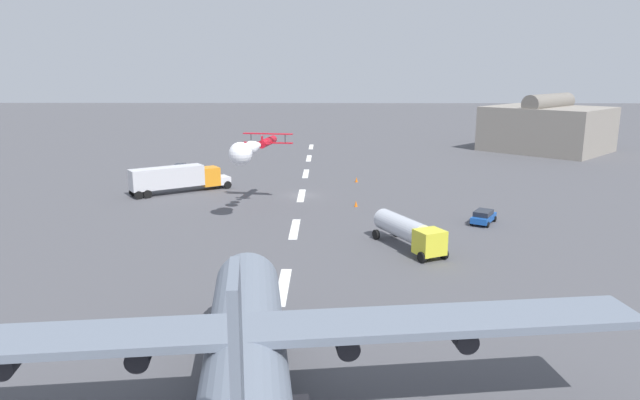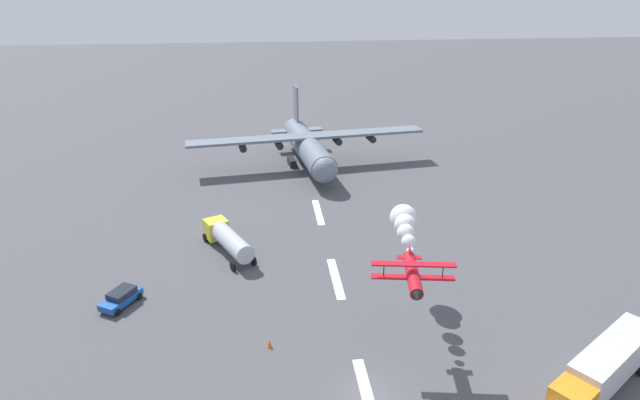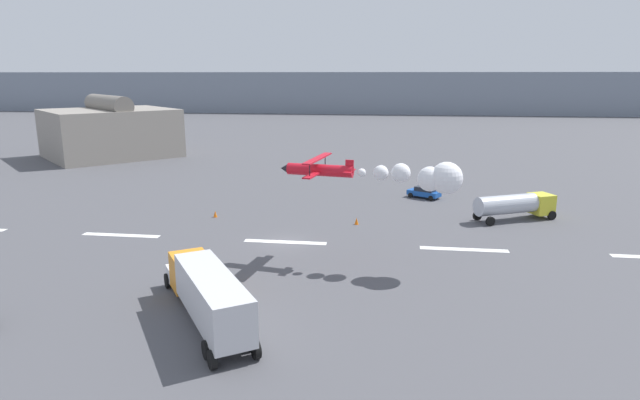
{
  "view_description": "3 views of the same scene",
  "coord_description": "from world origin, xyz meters",
  "views": [
    {
      "loc": [
        76.1,
        3.4,
        16.72
      ],
      "look_at": [
        19.61,
        2.75,
        3.85
      ],
      "focal_mm": 32.22,
      "sensor_mm": 36.0,
      "label": 1
    },
    {
      "loc": [
        -30.95,
        7.03,
        29.22
      ],
      "look_at": [
        31.31,
        0.0,
        2.64
      ],
      "focal_mm": 30.38,
      "sensor_mm": 36.0,
      "label": 2
    },
    {
      "loc": [
        9.81,
        -47.94,
        15.68
      ],
      "look_at": [
        3.92,
        -4.05,
        5.22
      ],
      "focal_mm": 29.88,
      "sensor_mm": 36.0,
      "label": 3
    }
  ],
  "objects": [
    {
      "name": "semi_truck_orange",
      "position": [
        -1.7,
        -17.25,
        2.12
      ],
      "size": [
        10.07,
        13.06,
        3.7
      ],
      "color": "silver",
      "rests_on": "ground"
    },
    {
      "name": "airport_staff_sedan",
      "position": [
        14.3,
        20.84,
        0.81
      ],
      "size": [
        4.49,
        3.66,
        1.52
      ],
      "color": "#194CA5",
      "rests_on": "ground"
    },
    {
      "name": "fuel_tanker_truck",
      "position": [
        23.59,
        11.22,
        1.74
      ],
      "size": [
        9.39,
        6.33,
        2.9
      ],
      "color": "yellow",
      "rests_on": "ground"
    },
    {
      "name": "stunt_biplane_red",
      "position": [
        11.21,
        -5.44,
        7.79
      ],
      "size": [
        15.12,
        6.44,
        2.56
      ],
      "color": "red"
    },
    {
      "name": "runway_stripe_3",
      "position": [
        0.0,
        0.0,
        0.01
      ],
      "size": [
        8.0,
        0.9,
        0.01
      ],
      "primitive_type": "cube",
      "color": "white",
      "rests_on": "ground"
    },
    {
      "name": "runway_stripe_5",
      "position": [
        33.5,
        0.0,
        0.01
      ],
      "size": [
        8.0,
        0.9,
        0.01
      ],
      "primitive_type": "cube",
      "color": "white",
      "rests_on": "ground"
    },
    {
      "name": "runway_stripe_4",
      "position": [
        16.75,
        0.0,
        0.01
      ],
      "size": [
        8.0,
        0.9,
        0.01
      ],
      "primitive_type": "cube",
      "color": "white",
      "rests_on": "ground"
    },
    {
      "name": "traffic_cone_far",
      "position": [
        6.38,
        7.09,
        0.38
      ],
      "size": [
        0.44,
        0.44,
        0.75
      ],
      "primitive_type": "cone",
      "color": "orange",
      "rests_on": "ground"
    },
    {
      "name": "ground_plane",
      "position": [
        0.0,
        0.0,
        0.0
      ],
      "size": [
        440.0,
        440.0,
        0.0
      ],
      "primitive_type": "plane",
      "color": "#4C4C51",
      "rests_on": "ground"
    },
    {
      "name": "cargo_transport_plane",
      "position": [
        50.72,
        -0.49,
        3.42
      ],
      "size": [
        24.03,
        38.09,
        11.2
      ],
      "color": "slate",
      "rests_on": "ground"
    }
  ]
}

